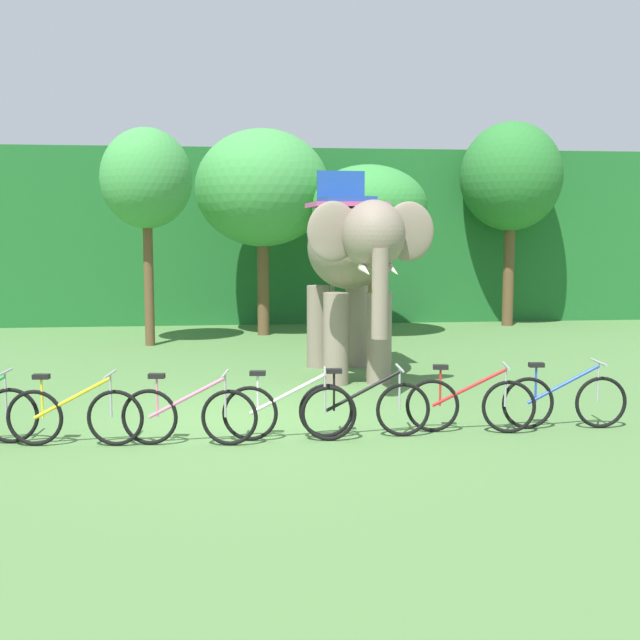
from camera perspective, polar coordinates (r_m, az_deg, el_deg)
The scene contains 13 objects.
ground_plane at distance 11.38m, azimuth -5.59°, elevation -7.16°, with size 80.00×80.00×0.00m, color #4C753D.
foliage_hedge at distance 25.54m, azimuth -6.10°, elevation 5.97°, with size 36.00×6.00×4.96m, color #1E6028.
tree_center_left at distance 18.84m, azimuth -12.31°, elevation 9.77°, with size 2.08×2.08×4.99m.
tree_far_left at distance 20.36m, azimuth -4.14°, elevation 9.35°, with size 3.37×3.37×5.19m.
tree_right at distance 19.82m, azimuth 3.45°, elevation 8.00°, with size 2.92×2.92×4.27m.
tree_center_right at distance 22.97m, azimuth 13.49°, elevation 9.87°, with size 2.80×2.80×5.64m.
elephant at distance 14.31m, azimuth 2.24°, elevation 4.56°, with size 2.09×4.19×3.78m.
bike_yellow at distance 10.40m, azimuth -17.14°, elevation -6.54°, with size 1.71×0.52×0.92m.
bike_pink at distance 10.11m, azimuth -9.34°, elevation -6.71°, with size 1.70×0.52×0.92m.
bike_white at distance 10.18m, azimuth -2.23°, elevation -6.52°, with size 1.71×0.52×0.92m.
bike_black at distance 10.37m, azimuth 3.20°, elevation -6.29°, with size 1.71×0.52×0.92m.
bike_red at distance 10.77m, azimuth 10.69°, elevation -5.92°, with size 1.69×0.52×0.92m.
bike_blue at distance 11.29m, azimuth 17.06°, elevation -5.52°, with size 1.71×0.52×0.92m.
Camera 1 is at (-0.12, -11.06, 2.67)m, focal length 44.76 mm.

